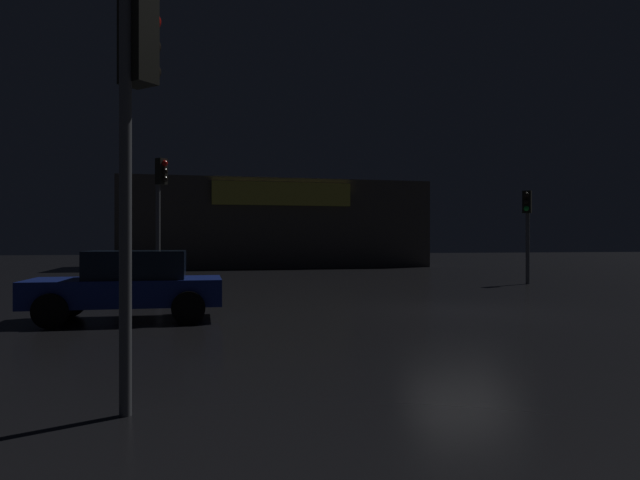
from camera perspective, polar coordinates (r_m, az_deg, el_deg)
ground_plane at (r=14.60m, az=13.56°, el=-6.69°), size 120.00×120.00×0.00m
store_building at (r=38.70m, az=-4.56°, el=1.50°), size 19.03×7.28×5.45m
traffic_signal_main at (r=20.35m, az=-15.20°, el=3.88°), size 0.42×0.42×4.42m
traffic_signal_opposite at (r=6.22m, az=-17.39°, el=12.59°), size 0.42×0.42×4.08m
traffic_signal_cross_left at (r=24.16m, az=19.40°, el=2.02°), size 0.41×0.43×3.61m
car_near at (r=13.13m, az=-17.92°, el=-4.08°), size 4.00×2.11×1.47m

